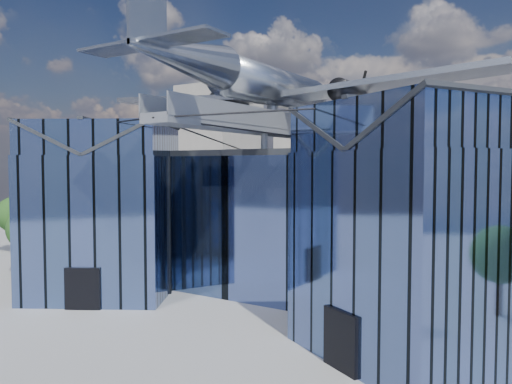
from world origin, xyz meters
The scene contains 5 objects.
ground_plane centered at (0.00, 0.00, 0.00)m, with size 120.00×120.00×0.00m, color gray.
museum centered at (0.00, 5.82, 5.54)m, with size 32.88×24.50×17.60m.
bg_towers centered at (1.45, 50.49, 10.01)m, with size 77.00×24.50×26.00m.
tree_plaza_w centered at (-20.04, -0.44, 3.77)m, with size 4.67×4.67×5.57m.
tree_side_w centered at (-31.20, 5.20, 3.87)m, with size 4.65×4.65×5.72m.
Camera 1 is at (16.72, -24.27, 8.83)m, focal length 35.00 mm.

